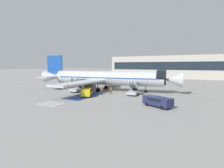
# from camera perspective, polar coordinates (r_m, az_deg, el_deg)

# --- Properties ---
(ground_plane) EXTENTS (600.00, 600.00, 0.00)m
(ground_plane) POSITION_cam_1_polar(r_m,az_deg,el_deg) (49.71, 0.12, -2.42)
(ground_plane) COLOR gray
(apron_leadline_yellow) EXTENTS (74.85, 13.23, 0.01)m
(apron_leadline_yellow) POSITION_cam_1_polar(r_m,az_deg,el_deg) (50.88, -1.60, -2.22)
(apron_leadline_yellow) COLOR gold
(apron_leadline_yellow) RESTS_ON ground_plane
(apron_stand_patch_blue) EXTENTS (5.02, 10.29, 0.01)m
(apron_stand_patch_blue) POSITION_cam_1_polar(r_m,az_deg,el_deg) (42.32, -9.03, -4.01)
(apron_stand_patch_blue) COLOR #2856A8
(apron_stand_patch_blue) RESTS_ON ground_plane
(apron_walkway_bar_0) EXTENTS (0.44, 3.60, 0.01)m
(apron_walkway_bar_0) POSITION_cam_1_polar(r_m,az_deg,el_deg) (37.23, -21.36, -5.75)
(apron_walkway_bar_0) COLOR silver
(apron_walkway_bar_0) RESTS_ON ground_plane
(apron_walkway_bar_1) EXTENTS (0.44, 3.60, 0.01)m
(apron_walkway_bar_1) POSITION_cam_1_polar(r_m,az_deg,el_deg) (36.32, -20.16, -6.00)
(apron_walkway_bar_1) COLOR silver
(apron_walkway_bar_1) RESTS_ON ground_plane
(apron_walkway_bar_2) EXTENTS (0.44, 3.60, 0.01)m
(apron_walkway_bar_2) POSITION_cam_1_polar(r_m,az_deg,el_deg) (35.43, -18.89, -6.25)
(apron_walkway_bar_2) COLOR silver
(apron_walkway_bar_2) RESTS_ON ground_plane
(apron_walkway_bar_3) EXTENTS (0.44, 3.60, 0.01)m
(apron_walkway_bar_3) POSITION_cam_1_polar(r_m,az_deg,el_deg) (34.56, -17.56, -6.52)
(apron_walkway_bar_3) COLOR silver
(apron_walkway_bar_3) RESTS_ON ground_plane
(airliner) EXTENTS (42.30, 35.62, 10.51)m
(airliner) POSITION_cam_1_polar(r_m,az_deg,el_deg) (50.71, -2.28, 1.95)
(airliner) COLOR #B7BCC4
(airliner) RESTS_ON ground_plane
(boarding_stairs_forward) EXTENTS (2.99, 5.48, 3.82)m
(boarding_stairs_forward) POSITION_cam_1_polar(r_m,az_deg,el_deg) (43.90, 6.97, -2.34)
(boarding_stairs_forward) COLOR #ADB2BA
(boarding_stairs_forward) RESTS_ON ground_plane
(boarding_stairs_aft) EXTENTS (2.99, 5.48, 4.23)m
(boarding_stairs_aft) POSITION_cam_1_polar(r_m,az_deg,el_deg) (49.85, -11.24, -1.33)
(boarding_stairs_aft) COLOR #ADB2BA
(boarding_stairs_aft) RESTS_ON ground_plane
(fuel_tanker) EXTENTS (9.73, 3.76, 3.41)m
(fuel_tanker) POSITION_cam_1_polar(r_m,az_deg,el_deg) (77.28, 2.76, 1.93)
(fuel_tanker) COLOR #38383D
(fuel_tanker) RESTS_ON ground_plane
(service_van_0) EXTENTS (5.76, 4.07, 1.82)m
(service_van_0) POSITION_cam_1_polar(r_m,az_deg,el_deg) (32.30, 14.64, -5.30)
(service_van_0) COLOR #1E234C
(service_van_0) RESTS_ON ground_plane
(service_van_1) EXTENTS (3.88, 4.76, 1.89)m
(service_van_1) POSITION_cam_1_polar(r_m,az_deg,el_deg) (41.94, -8.25, -2.50)
(service_van_1) COLOR yellow
(service_van_1) RESTS_ON ground_plane
(ground_crew_0) EXTENTS (0.43, 0.48, 1.77)m
(ground_crew_0) POSITION_cam_1_polar(r_m,az_deg,el_deg) (48.13, -6.01, -1.51)
(ground_crew_0) COLOR #2D2D33
(ground_crew_0) RESTS_ON ground_plane
(ground_crew_1) EXTENTS (0.41, 0.49, 1.84)m
(ground_crew_1) POSITION_cam_1_polar(r_m,az_deg,el_deg) (45.57, -3.43, -1.86)
(ground_crew_1) COLOR #2D2D33
(ground_crew_1) RESTS_ON ground_plane
(ground_crew_2) EXTENTS (0.30, 0.46, 1.75)m
(ground_crew_2) POSITION_cam_1_polar(r_m,az_deg,el_deg) (45.13, -0.37, -2.00)
(ground_crew_2) COLOR black
(ground_crew_2) RESTS_ON ground_plane
(terminal_building) EXTENTS (90.29, 12.10, 12.85)m
(terminal_building) POSITION_cam_1_polar(r_m,az_deg,el_deg) (107.96, 23.14, 5.14)
(terminal_building) COLOR #B2AD9E
(terminal_building) RESTS_ON ground_plane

